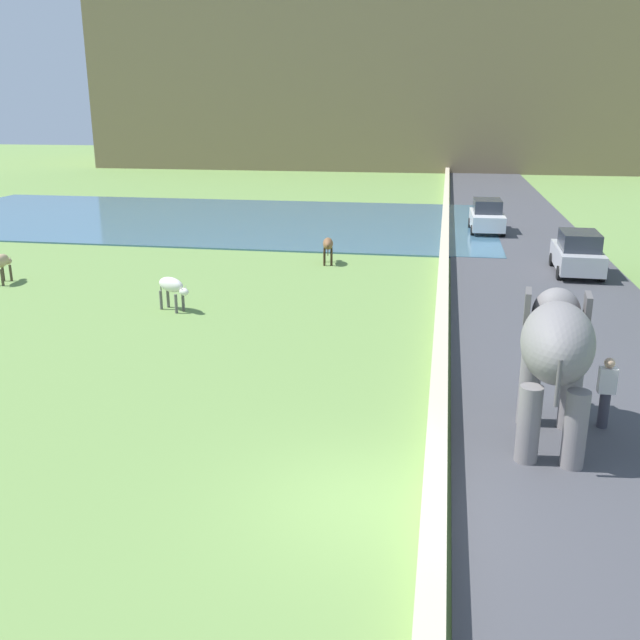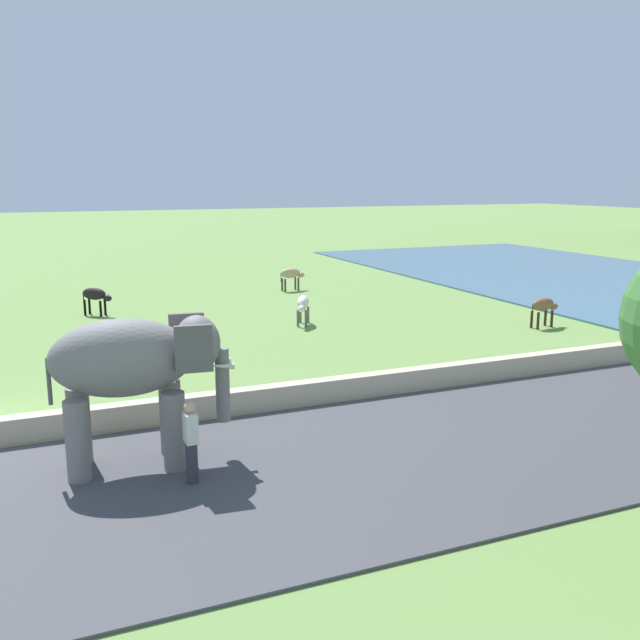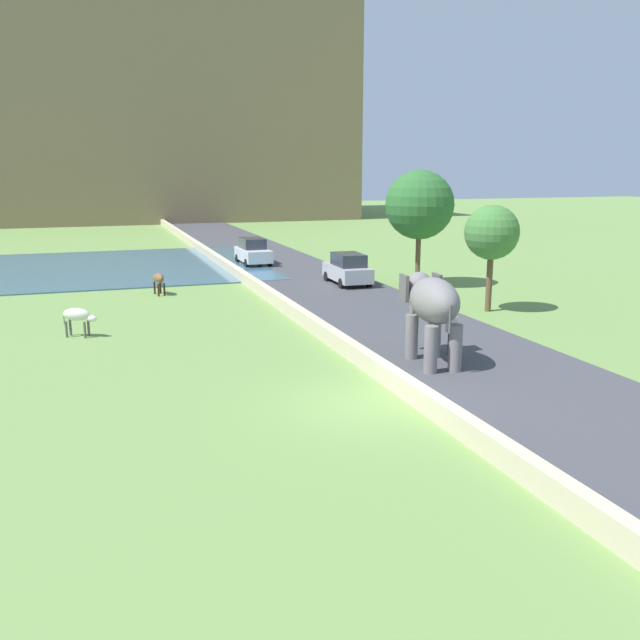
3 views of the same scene
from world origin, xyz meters
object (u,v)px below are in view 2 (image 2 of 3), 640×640
cow_white (303,304)px  cow_brown (544,306)px  person_beside_elephant (191,441)px  cow_black (95,295)px  cow_tan (291,274)px  elephant (135,367)px

cow_white → cow_brown: 9.16m
person_beside_elephant → cow_black: person_beside_elephant is taller
person_beside_elephant → cow_white: person_beside_elephant is taller
person_beside_elephant → cow_tan: person_beside_elephant is taller
elephant → cow_tan: bearing=151.7°
elephant → cow_black: bearing=177.7°
person_beside_elephant → cow_brown: 17.55m
elephant → cow_brown: (-7.28, 16.12, -1.20)m
cow_tan → cow_brown: (11.94, 5.76, 0.00)m
cow_tan → elephant: bearing=-28.3°
cow_white → cow_brown: same height
person_beside_elephant → cow_white: size_ratio=1.18×
person_beside_elephant → cow_brown: person_beside_elephant is taller
cow_white → cow_brown: (3.94, 8.26, 0.00)m
person_beside_elephant → cow_brown: bearing=119.0°
person_beside_elephant → cow_black: 17.58m
cow_brown → person_beside_elephant: bearing=-61.0°
person_beside_elephant → cow_tan: size_ratio=1.15×
elephant → cow_tan: (-19.22, 10.37, -1.20)m
elephant → person_beside_elephant: elephant is taller
cow_white → cow_tan: 8.38m
elephant → cow_brown: bearing=114.3°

